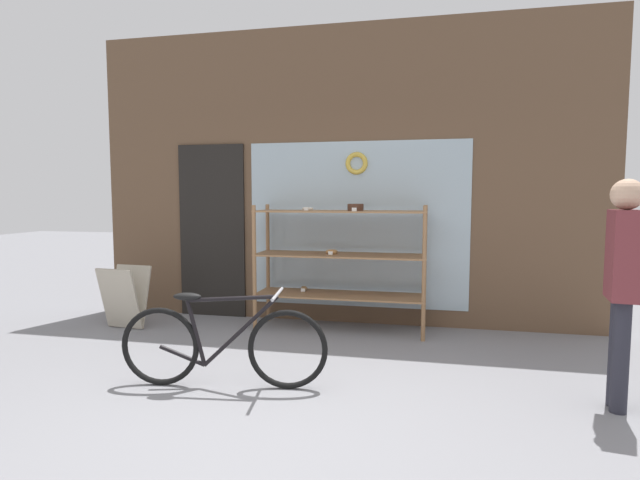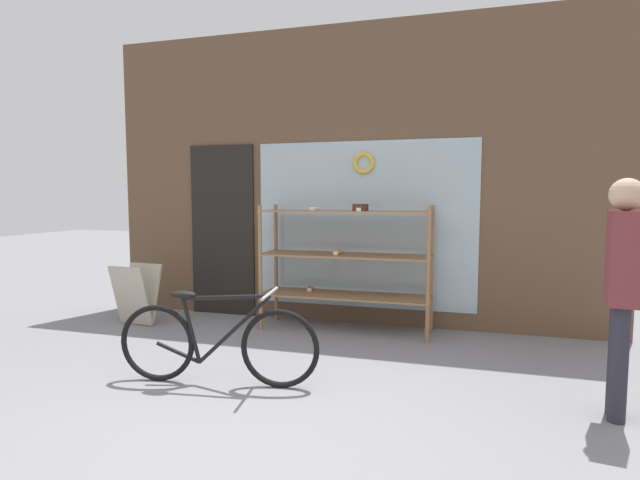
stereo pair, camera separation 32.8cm
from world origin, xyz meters
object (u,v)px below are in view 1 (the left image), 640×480
at_px(bicycle, 222,345).
at_px(sandwich_board, 125,297).
at_px(pedestrian, 623,276).
at_px(display_case, 340,255).

bearing_deg(bicycle, sandwich_board, 133.91).
height_order(sandwich_board, pedestrian, pedestrian).
xyz_separation_m(bicycle, sandwich_board, (-1.76, 1.38, 0.01)).
distance_m(bicycle, sandwich_board, 2.24).
distance_m(display_case, sandwich_board, 2.45).
bearing_deg(display_case, sandwich_board, -169.55).
height_order(display_case, pedestrian, pedestrian).
xyz_separation_m(display_case, pedestrian, (2.24, -1.61, 0.09)).
relative_size(display_case, sandwich_board, 2.70).
height_order(bicycle, sandwich_board, bicycle).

